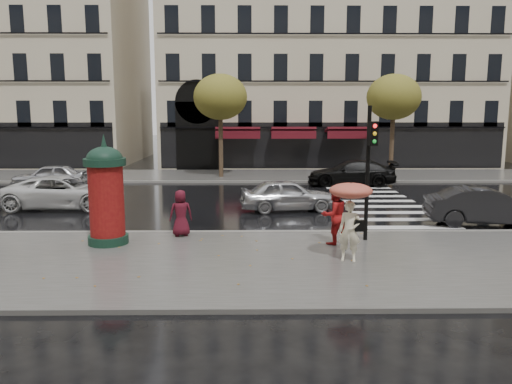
{
  "coord_description": "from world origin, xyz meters",
  "views": [
    {
      "loc": [
        -0.13,
        -14.04,
        4.25
      ],
      "look_at": [
        0.06,
        1.5,
        1.76
      ],
      "focal_mm": 35.0,
      "sensor_mm": 36.0,
      "label": 1
    }
  ],
  "objects_px": {
    "woman_red": "(334,215)",
    "car_darkgrey": "(486,206)",
    "traffic_light": "(369,160)",
    "car_white": "(64,192)",
    "car_black": "(352,173)",
    "morris_column": "(106,192)",
    "car_far_silver": "(50,176)",
    "car_silver": "(287,195)",
    "man_burgundy": "(181,213)",
    "woman_umbrella": "(350,208)"
  },
  "relations": [
    {
      "from": "morris_column",
      "to": "woman_umbrella",
      "type": "bearing_deg",
      "value": -15.18
    },
    {
      "from": "woman_umbrella",
      "to": "car_far_silver",
      "type": "bearing_deg",
      "value": 134.24
    },
    {
      "from": "car_far_silver",
      "to": "car_white",
      "type": "bearing_deg",
      "value": 21.71
    },
    {
      "from": "man_burgundy",
      "to": "car_black",
      "type": "distance_m",
      "value": 14.94
    },
    {
      "from": "traffic_light",
      "to": "car_black",
      "type": "height_order",
      "value": "traffic_light"
    },
    {
      "from": "woman_umbrella",
      "to": "car_far_silver",
      "type": "relative_size",
      "value": 0.57
    },
    {
      "from": "car_darkgrey",
      "to": "woman_umbrella",
      "type": "bearing_deg",
      "value": 135.68
    },
    {
      "from": "car_black",
      "to": "morris_column",
      "type": "bearing_deg",
      "value": -33.75
    },
    {
      "from": "morris_column",
      "to": "car_darkgrey",
      "type": "xyz_separation_m",
      "value": [
        13.47,
        2.98,
        -1.06
      ]
    },
    {
      "from": "morris_column",
      "to": "car_darkgrey",
      "type": "distance_m",
      "value": 13.84
    },
    {
      "from": "car_darkgrey",
      "to": "car_far_silver",
      "type": "distance_m",
      "value": 22.34
    },
    {
      "from": "woman_umbrella",
      "to": "traffic_light",
      "type": "relative_size",
      "value": 0.53
    },
    {
      "from": "morris_column",
      "to": "car_darkgrey",
      "type": "relative_size",
      "value": 0.79
    },
    {
      "from": "car_darkgrey",
      "to": "car_white",
      "type": "relative_size",
      "value": 0.84
    },
    {
      "from": "woman_umbrella",
      "to": "woman_red",
      "type": "relative_size",
      "value": 1.22
    },
    {
      "from": "woman_red",
      "to": "traffic_light",
      "type": "height_order",
      "value": "traffic_light"
    },
    {
      "from": "woman_red",
      "to": "man_burgundy",
      "type": "xyz_separation_m",
      "value": [
        -4.98,
        1.1,
        -0.15
      ]
    },
    {
      "from": "woman_red",
      "to": "car_silver",
      "type": "bearing_deg",
      "value": -105.46
    },
    {
      "from": "man_burgundy",
      "to": "car_far_silver",
      "type": "xyz_separation_m",
      "value": [
        -8.95,
        11.5,
        -0.22
      ]
    },
    {
      "from": "woman_umbrella",
      "to": "car_white",
      "type": "height_order",
      "value": "woman_umbrella"
    },
    {
      "from": "car_silver",
      "to": "car_black",
      "type": "distance_m",
      "value": 8.67
    },
    {
      "from": "car_far_silver",
      "to": "car_black",
      "type": "bearing_deg",
      "value": 88.15
    },
    {
      "from": "woman_umbrella",
      "to": "car_far_silver",
      "type": "height_order",
      "value": "woman_umbrella"
    },
    {
      "from": "car_silver",
      "to": "car_white",
      "type": "height_order",
      "value": "car_white"
    },
    {
      "from": "morris_column",
      "to": "car_black",
      "type": "bearing_deg",
      "value": 52.02
    },
    {
      "from": "woman_red",
      "to": "morris_column",
      "type": "relative_size",
      "value": 0.54
    },
    {
      "from": "woman_umbrella",
      "to": "car_white",
      "type": "bearing_deg",
      "value": 142.53
    },
    {
      "from": "car_silver",
      "to": "car_darkgrey",
      "type": "xyz_separation_m",
      "value": [
        7.33,
        -2.9,
        0.03
      ]
    },
    {
      "from": "man_burgundy",
      "to": "woman_red",
      "type": "bearing_deg",
      "value": 154.03
    },
    {
      "from": "man_burgundy",
      "to": "car_white",
      "type": "xyz_separation_m",
      "value": [
        -5.96,
        5.54,
        -0.17
      ]
    },
    {
      "from": "woman_red",
      "to": "car_far_silver",
      "type": "height_order",
      "value": "woman_red"
    },
    {
      "from": "woman_umbrella",
      "to": "man_burgundy",
      "type": "distance_m",
      "value": 5.93
    },
    {
      "from": "woman_umbrella",
      "to": "car_darkgrey",
      "type": "bearing_deg",
      "value": 38.76
    },
    {
      "from": "woman_umbrella",
      "to": "car_silver",
      "type": "relative_size",
      "value": 0.56
    },
    {
      "from": "car_darkgrey",
      "to": "car_white",
      "type": "xyz_separation_m",
      "value": [
        -17.24,
        3.52,
        0.01
      ]
    },
    {
      "from": "car_silver",
      "to": "man_burgundy",
      "type": "bearing_deg",
      "value": 134.38
    },
    {
      "from": "woman_red",
      "to": "car_darkgrey",
      "type": "height_order",
      "value": "woman_red"
    },
    {
      "from": "traffic_light",
      "to": "car_darkgrey",
      "type": "xyz_separation_m",
      "value": [
        5.16,
        2.7,
        -2.02
      ]
    },
    {
      "from": "car_far_silver",
      "to": "morris_column",
      "type": "bearing_deg",
      "value": 23.51
    },
    {
      "from": "car_silver",
      "to": "woman_red",
      "type": "bearing_deg",
      "value": -177.23
    },
    {
      "from": "car_white",
      "to": "woman_red",
      "type": "bearing_deg",
      "value": -121.32
    },
    {
      "from": "traffic_light",
      "to": "car_black",
      "type": "relative_size",
      "value": 0.85
    },
    {
      "from": "woman_umbrella",
      "to": "traffic_light",
      "type": "xyz_separation_m",
      "value": [
        1.02,
        2.26,
        1.12
      ]
    },
    {
      "from": "woman_umbrella",
      "to": "car_white",
      "type": "distance_m",
      "value": 13.97
    },
    {
      "from": "woman_red",
      "to": "woman_umbrella",
      "type": "bearing_deg",
      "value": 68.95
    },
    {
      "from": "morris_column",
      "to": "woman_red",
      "type": "bearing_deg",
      "value": -1.15
    },
    {
      "from": "car_white",
      "to": "car_far_silver",
      "type": "height_order",
      "value": "car_white"
    },
    {
      "from": "traffic_light",
      "to": "car_silver",
      "type": "xyz_separation_m",
      "value": [
        -2.17,
        5.61,
        -2.05
      ]
    },
    {
      "from": "woman_umbrella",
      "to": "car_white",
      "type": "relative_size",
      "value": 0.43
    },
    {
      "from": "traffic_light",
      "to": "car_far_silver",
      "type": "relative_size",
      "value": 1.08
    }
  ]
}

